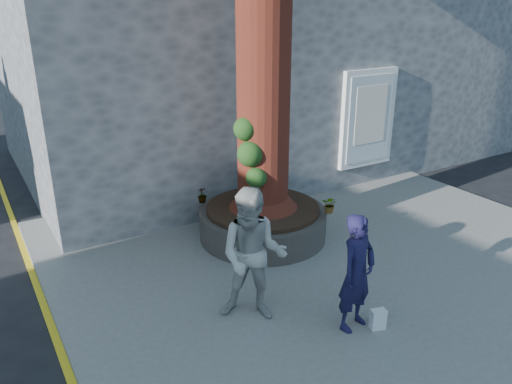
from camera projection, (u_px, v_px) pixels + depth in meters
ground at (289, 308)px, 7.27m from camera, size 120.00×120.00×0.00m
pavement at (326, 252)px, 8.78m from camera, size 9.00×8.00×0.12m
yellow_line at (56, 339)px, 6.60m from camera, size 0.10×30.00×0.01m
stone_shop at (214, 42)px, 13.09m from camera, size 10.30×8.30×6.30m
neighbour_shop at (424, 38)px, 17.02m from camera, size 6.00×8.00×6.00m
planter at (263, 222)px, 9.11m from camera, size 2.30×2.30×0.60m
man at (357, 273)px, 6.40m from camera, size 0.66×0.51×1.61m
woman at (253, 256)px, 6.56m from camera, size 1.15×1.12×1.87m
shopping_bag at (378, 319)px, 6.59m from camera, size 0.23×0.17×0.28m
plant_a at (259, 200)px, 8.82m from camera, size 0.22×0.22×0.35m
plant_b at (244, 189)px, 9.33m from camera, size 0.27×0.27×0.35m
plant_c at (202, 195)px, 9.13m from camera, size 0.17×0.17×0.29m
plant_d at (330, 205)px, 8.68m from camera, size 0.36×0.37×0.31m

